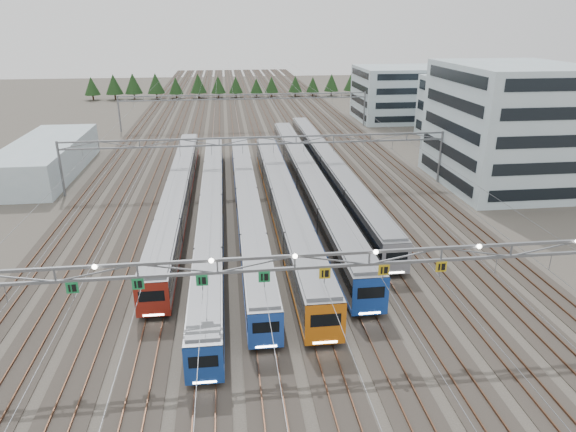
{
  "coord_description": "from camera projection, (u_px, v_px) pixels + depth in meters",
  "views": [
    {
      "loc": [
        -4.57,
        -33.4,
        23.95
      ],
      "look_at": [
        1.85,
        19.1,
        3.5
      ],
      "focal_mm": 32.0,
      "sensor_mm": 36.0,
      "label": 1
    }
  ],
  "objects": [
    {
      "name": "train_c",
      "position": [
        247.0,
        200.0,
        66.22
      ],
      "size": [
        2.76,
        60.47,
        3.59
      ],
      "color": "black",
      "rests_on": "ground"
    },
    {
      "name": "gantry_far",
      "position": [
        245.0,
        101.0,
        116.46
      ],
      "size": [
        56.36,
        0.36,
        8.0
      ],
      "color": "slate",
      "rests_on": "ground"
    },
    {
      "name": "train_f",
      "position": [
        329.0,
        167.0,
        80.12
      ],
      "size": [
        2.95,
        66.41,
        3.84
      ],
      "color": "black",
      "rests_on": "ground"
    },
    {
      "name": "track_bed",
      "position": [
        243.0,
        111.0,
        132.12
      ],
      "size": [
        54.0,
        260.0,
        5.42
      ],
      "color": "#2D2823",
      "rests_on": "ground"
    },
    {
      "name": "train_a",
      "position": [
        179.0,
        192.0,
        68.85
      ],
      "size": [
        2.9,
        57.44,
        3.77
      ],
      "color": "black",
      "rests_on": "ground"
    },
    {
      "name": "depot_bldg_north",
      "position": [
        402.0,
        94.0,
        127.48
      ],
      "size": [
        22.0,
        18.0,
        12.83
      ],
      "primitive_type": "cube",
      "color": "#ABC4CC",
      "rests_on": "ground"
    },
    {
      "name": "depot_bldg_south",
      "position": [
        508.0,
        126.0,
        76.16
      ],
      "size": [
        18.0,
        22.0,
        17.88
      ],
      "primitive_type": "cube",
      "color": "#ABC4CC",
      "rests_on": "ground"
    },
    {
      "name": "treeline",
      "position": [
        245.0,
        84.0,
        163.78
      ],
      "size": [
        100.1,
        5.6,
        7.02
      ],
      "color": "#332114",
      "rests_on": "ground"
    },
    {
      "name": "train_b",
      "position": [
        212.0,
        207.0,
        63.84
      ],
      "size": [
        2.73,
        63.51,
        3.55
      ],
      "color": "black",
      "rests_on": "ground"
    },
    {
      "name": "west_shed",
      "position": [
        46.0,
        158.0,
        83.51
      ],
      "size": [
        10.0,
        30.0,
        5.26
      ],
      "primitive_type": "cube",
      "color": "#ABC4CC",
      "rests_on": "ground"
    },
    {
      "name": "ground",
      "position": [
        294.0,
        346.0,
        40.07
      ],
      "size": [
        400.0,
        400.0,
        0.0
      ],
      "primitive_type": "plane",
      "color": "#47423A",
      "rests_on": "ground"
    },
    {
      "name": "train_d",
      "position": [
        284.0,
        202.0,
        64.38
      ],
      "size": [
        3.18,
        55.86,
        4.15
      ],
      "color": "black",
      "rests_on": "ground"
    },
    {
      "name": "gantry_mid",
      "position": [
        258.0,
        147.0,
        74.8
      ],
      "size": [
        56.36,
        0.36,
        8.0
      ],
      "color": "slate",
      "rests_on": "ground"
    },
    {
      "name": "depot_bldg_mid",
      "position": [
        462.0,
        109.0,
        105.93
      ],
      "size": [
        14.0,
        16.0,
        12.72
      ],
      "primitive_type": "cube",
      "color": "#ABC4CC",
      "rests_on": "ground"
    },
    {
      "name": "gantry_near",
      "position": [
        294.0,
        265.0,
        37.4
      ],
      "size": [
        56.36,
        0.61,
        8.08
      ],
      "color": "slate",
      "rests_on": "ground"
    },
    {
      "name": "train_e",
      "position": [
        308.0,
        180.0,
        73.22
      ],
      "size": [
        3.14,
        66.55,
        4.1
      ],
      "color": "black",
      "rests_on": "ground"
    }
  ]
}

